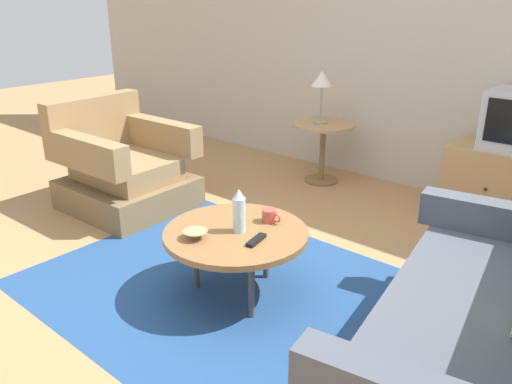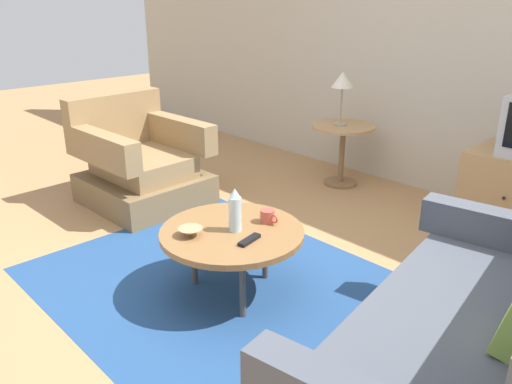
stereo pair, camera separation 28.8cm
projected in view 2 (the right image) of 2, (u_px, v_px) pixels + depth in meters
The scene contains 12 objects.
ground_plane at pixel (227, 287), 3.11m from camera, with size 16.00×16.00×0.00m, color #AD7F51.
back_wall at pixel (452, 34), 4.18m from camera, with size 9.00×0.12×2.70m, color #BCB29E.
area_rug at pixel (233, 291), 3.06m from camera, with size 2.44×1.80×0.00m, color navy.
armchair at pixel (140, 166), 4.31m from camera, with size 0.94×0.89×0.87m.
couch at pixel (470, 350), 2.10m from camera, with size 1.16×1.86×0.93m.
coffee_table at pixel (232, 234), 2.93m from camera, with size 0.82×0.82×0.41m.
side_table at pixel (343, 141), 4.66m from camera, with size 0.56×0.56×0.56m.
table_lamp at pixel (342, 83), 4.47m from camera, with size 0.19×0.19×0.47m.
vase at pixel (235, 210), 2.87m from camera, with size 0.07×0.07×0.25m.
mug at pixel (268, 216), 3.00m from camera, with size 0.13×0.09×0.08m.
bowl at pixel (190, 232), 2.84m from camera, with size 0.14×0.14×0.05m.
tv_remote_dark at pixel (249, 240), 2.78m from camera, with size 0.07×0.16×0.02m.
Camera 2 is at (2.08, -1.73, 1.65)m, focal length 36.23 mm.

